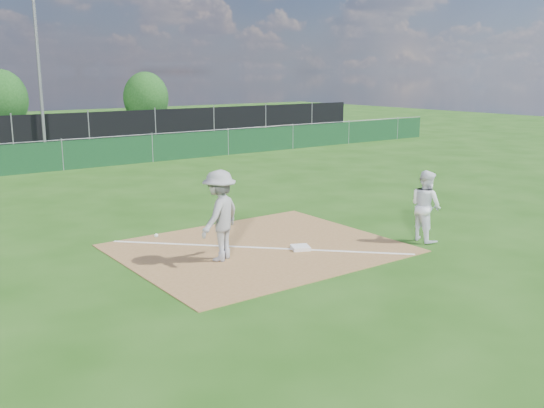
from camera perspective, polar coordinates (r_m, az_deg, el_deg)
The scene contains 12 objects.
ground at distance 21.71m, azimuth -15.03°, elevation 1.39°, with size 90.00×90.00×0.00m, color #1C470F.
infield_dirt at distance 13.92m, azimuth -1.24°, elevation -4.18°, with size 6.00×5.00×0.02m, color brown.
foul_line at distance 13.91m, azimuth -1.24°, elevation -4.12°, with size 0.08×7.00×0.01m, color white.
green_fence at distance 26.29m, azimuth -19.12°, elevation 4.31°, with size 44.00×0.05×1.20m, color #0E3419.
black_fence at distance 33.94m, azimuth -23.25°, elevation 6.17°, with size 46.00×0.04×1.80m, color black.
light_pole at distance 33.89m, azimuth -21.07°, elevation 11.60°, with size 0.16×0.16×8.00m, color slate.
first_base at distance 13.79m, azimuth 2.69°, elevation -4.12°, with size 0.39×0.39×0.08m, color white.
play_at_first at distance 12.87m, azimuth -4.94°, elevation -1.08°, with size 2.17×1.24×1.94m.
runner at distance 14.83m, azimuth 14.27°, elevation -0.17°, with size 0.83×0.65×1.70m, color white.
car_right at distance 39.06m, azimuth -17.39°, elevation 7.04°, with size 2.02×4.97×1.44m, color black.
tree_mid at distance 44.86m, azimuth -24.18°, elevation 8.96°, with size 3.51×3.51×4.17m.
tree_right at distance 47.01m, azimuth -11.79°, elevation 9.75°, with size 3.36×3.36×3.98m.
Camera 1 is at (-7.65, -9.93, 3.97)m, focal length 40.00 mm.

